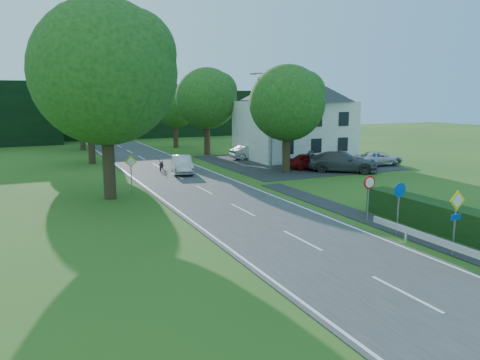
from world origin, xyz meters
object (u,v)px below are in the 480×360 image
moving_car (182,164)px  parked_car_silver_a (251,152)px  parked_car_red (311,161)px  streetlight (270,116)px  parked_car_silver_b (378,158)px  motorcycle (161,164)px  parasol (261,151)px  parked_car_grey (342,162)px

moving_car → parked_car_silver_a: size_ratio=1.04×
parked_car_red → parked_car_silver_a: (-1.79, 8.00, -0.01)m
streetlight → parked_car_silver_b: streetlight is taller
moving_car → motorcycle: moving_car is taller
streetlight → parasol: streetlight is taller
parked_car_silver_b → parked_car_grey: bearing=108.4°
parked_car_silver_b → parasol: parasol is taller
moving_car → parasol: parasol is taller
parasol → parked_car_silver_b: bearing=-37.2°
motorcycle → parasol: (9.81, 1.14, 0.52)m
streetlight → motorcycle: (-8.39, 3.29, -3.91)m
parked_car_silver_a → parked_car_grey: bearing=-161.1°
parked_car_grey → motorcycle: bearing=100.1°
parked_car_silver_b → parasol: 10.62m
motorcycle → parked_car_silver_b: 19.01m
parked_car_silver_b → parked_car_silver_a: bearing=45.9°
streetlight → moving_car: streetlight is taller
parked_car_grey → parked_car_silver_b: bearing=-36.1°
moving_car → parked_car_silver_b: size_ratio=0.95×
motorcycle → parked_car_silver_b: bearing=5.6°
parked_car_red → parasol: size_ratio=1.76×
parked_car_silver_a → moving_car: bearing=122.8°
parked_car_silver_a → parked_car_grey: size_ratio=0.73×
streetlight → parked_car_red: 5.15m
moving_car → parked_car_silver_b: moving_car is taller
moving_car → parked_car_silver_a: 10.38m
parked_car_silver_a → parasol: 2.26m
moving_car → parked_car_silver_a: bearing=43.9°
streetlight → parked_car_grey: size_ratio=1.44×
parked_car_red → parasol: parasol is taller
streetlight → parasol: bearing=72.1°
parked_car_red → parked_car_silver_b: bearing=-74.5°
moving_car → motorcycle: size_ratio=2.20×
parked_car_red → parked_car_silver_a: bearing=33.8°
moving_car → parasol: (8.73, 3.28, 0.32)m
streetlight → parked_car_silver_b: bearing=-11.4°
streetlight → motorcycle: 9.82m
streetlight → parked_car_silver_a: streetlight is taller
streetlight → moving_car: size_ratio=1.87×
streetlight → parked_car_grey: 6.98m
parked_car_grey → parked_car_silver_b: (5.05, 1.50, -0.18)m
motorcycle → parked_car_grey: size_ratio=0.35×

